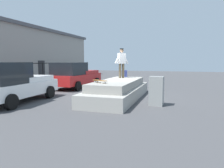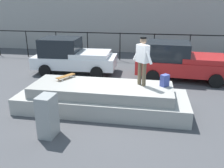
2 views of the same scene
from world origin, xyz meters
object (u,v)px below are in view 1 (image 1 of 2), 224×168
skateboard (100,81)px  car_red_pickup_mid (74,75)px  utility_box (156,91)px  car_white_pickup_near (12,83)px  backpack (125,74)px  skateboarder (122,61)px

skateboard → car_red_pickup_mid: 6.00m
skateboard → utility_box: size_ratio=0.64×
car_white_pickup_near → backpack: bearing=-40.7°
utility_box → car_white_pickup_near: bearing=106.9°
car_white_pickup_near → utility_box: 6.60m
skateboarder → utility_box: (-2.59, -2.28, -1.31)m
skateboarder → backpack: skateboarder is taller
skateboarder → skateboard: bearing=175.5°
skateboard → backpack: size_ratio=1.95×
skateboard → car_white_pickup_near: 4.08m
backpack → utility_box: (-3.40, -2.29, -0.53)m
skateboard → backpack: backpack is taller
car_red_pickup_mid → skateboarder: bearing=-113.3°
skateboard → utility_box: bearing=-82.6°
utility_box → skateboard: bearing=101.9°
car_white_pickup_near → car_red_pickup_mid: (5.74, -0.15, -0.01)m
skateboarder → skateboard: skateboarder is taller
backpack → car_red_pickup_mid: size_ratio=0.09×
backpack → utility_box: 4.13m
car_red_pickup_mid → skateboard: bearing=-140.8°
skateboarder → car_white_pickup_near: bearing=133.9°
skateboarder → backpack: size_ratio=4.07×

